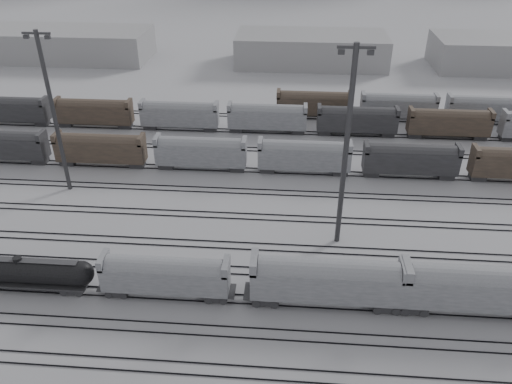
# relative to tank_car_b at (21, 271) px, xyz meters

# --- Properties ---
(ground) EXTENTS (900.00, 900.00, 0.00)m
(ground) POSITION_rel_tank_car_b_xyz_m (24.39, -1.00, -2.45)
(ground) COLOR #BABBC0
(ground) RESTS_ON ground
(tracks) EXTENTS (220.00, 71.50, 0.16)m
(tracks) POSITION_rel_tank_car_b_xyz_m (24.39, 16.50, -2.37)
(tracks) COLOR black
(tracks) RESTS_ON ground
(tank_car_b) EXTENTS (17.14, 2.86, 4.23)m
(tank_car_b) POSITION_rel_tank_car_b_xyz_m (0.00, 0.00, 0.00)
(tank_car_b) COLOR #242427
(tank_car_b) RESTS_ON ground
(hopper_car_a) EXTENTS (14.37, 2.85, 5.14)m
(hopper_car_a) POSITION_rel_tank_car_b_xyz_m (16.84, 0.00, 0.72)
(hopper_car_a) COLOR #242427
(hopper_car_a) RESTS_ON ground
(hopper_car_b) EXTENTS (16.69, 3.32, 5.97)m
(hopper_car_b) POSITION_rel_tank_car_b_xyz_m (34.72, 0.00, 1.24)
(hopper_car_b) COLOR #242427
(hopper_car_b) RESTS_ON ground
(hopper_car_c) EXTENTS (16.87, 3.35, 6.03)m
(hopper_car_c) POSITION_rel_tank_car_b_xyz_m (51.01, 0.00, 1.28)
(hopper_car_c) COLOR #242427
(hopper_car_c) RESTS_ON ground
(light_mast_b) EXTENTS (3.89, 0.62, 24.28)m
(light_mast_b) POSITION_rel_tank_car_b_xyz_m (-4.02, 22.74, 10.43)
(light_mast_b) COLOR #353537
(light_mast_b) RESTS_ON ground
(light_mast_c) EXTENTS (4.16, 0.67, 25.98)m
(light_mast_c) POSITION_rel_tank_car_b_xyz_m (36.77, 12.26, 11.33)
(light_mast_c) COLOR #353537
(light_mast_c) RESTS_ON ground
(bg_string_near) EXTENTS (151.00, 3.00, 5.60)m
(bg_string_near) POSITION_rel_tank_car_b_xyz_m (32.39, 31.00, 0.35)
(bg_string_near) COLOR gray
(bg_string_near) RESTS_ON ground
(bg_string_mid) EXTENTS (151.00, 3.00, 5.60)m
(bg_string_mid) POSITION_rel_tank_car_b_xyz_m (42.39, 47.00, 0.35)
(bg_string_mid) COLOR #242427
(bg_string_mid) RESTS_ON ground
(bg_string_far) EXTENTS (66.00, 3.00, 5.60)m
(bg_string_far) POSITION_rel_tank_car_b_xyz_m (59.89, 55.00, 0.35)
(bg_string_far) COLOR brown
(bg_string_far) RESTS_ON ground
(warehouse_left) EXTENTS (50.00, 18.00, 8.00)m
(warehouse_left) POSITION_rel_tank_car_b_xyz_m (-35.61, 94.00, 1.55)
(warehouse_left) COLOR gray
(warehouse_left) RESTS_ON ground
(warehouse_mid) EXTENTS (40.00, 18.00, 8.00)m
(warehouse_mid) POSITION_rel_tank_car_b_xyz_m (34.39, 94.00, 1.55)
(warehouse_mid) COLOR gray
(warehouse_mid) RESTS_ON ground
(warehouse_right) EXTENTS (35.00, 18.00, 8.00)m
(warehouse_right) POSITION_rel_tank_car_b_xyz_m (84.39, 94.00, 1.55)
(warehouse_right) COLOR gray
(warehouse_right) RESTS_ON ground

